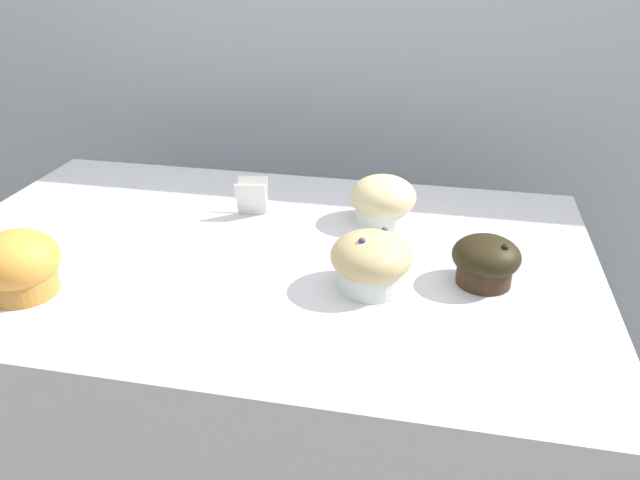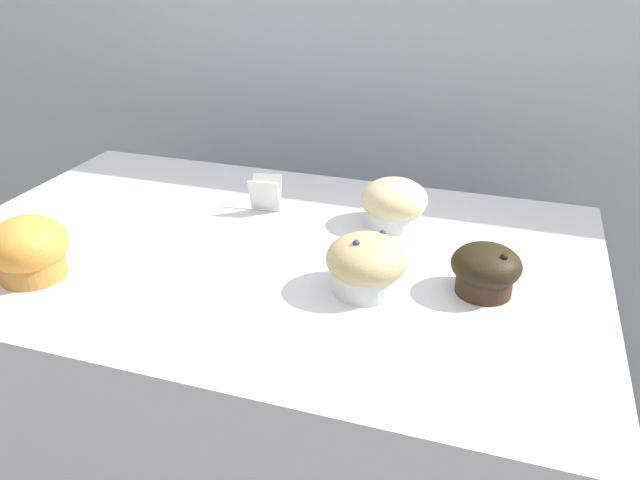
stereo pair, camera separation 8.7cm
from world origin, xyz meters
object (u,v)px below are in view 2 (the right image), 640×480
at_px(muffin_back_right, 486,269).
at_px(muffin_front_left, 394,203).
at_px(muffin_back_left, 367,264).
at_px(muffin_front_center, 29,249).

bearing_deg(muffin_back_right, muffin_front_left, 132.88).
xyz_separation_m(muffin_back_left, muffin_front_left, (-0.01, 0.21, -0.00)).
bearing_deg(muffin_front_left, muffin_front_center, -143.81).
relative_size(muffin_back_right, muffin_front_left, 0.85).
bearing_deg(muffin_back_left, muffin_back_right, 15.57).
relative_size(muffin_back_left, muffin_front_left, 1.01).
height_order(muffin_back_left, muffin_back_right, muffin_back_left).
bearing_deg(muffin_front_left, muffin_back_left, -87.68).
distance_m(muffin_back_right, muffin_front_left, 0.23).
height_order(muffin_back_left, muffin_front_left, muffin_back_left).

